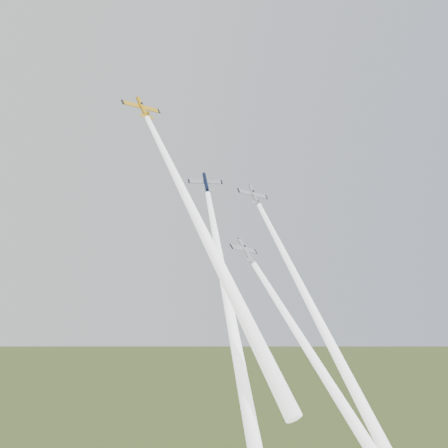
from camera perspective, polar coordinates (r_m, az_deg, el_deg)
plane_yellow at (r=114.53m, az=-8.30°, el=11.62°), size 9.46×7.88×7.53m
smoke_trail_yellow at (r=89.88m, az=-1.96°, el=-1.18°), size 11.00×41.23×51.70m
plane_navy at (r=109.92m, az=-1.87°, el=4.23°), size 7.65×6.36×6.12m
smoke_trail_navy at (r=85.53m, az=1.09°, el=-11.52°), size 10.94×42.67×53.49m
plane_silver_right at (r=122.22m, az=3.04°, el=2.98°), size 7.88×6.34×7.42m
smoke_trail_silver_right at (r=101.10m, az=10.73°, el=-11.75°), size 6.58×45.61×56.66m
plane_silver_low at (r=100.56m, az=2.19°, el=-2.69°), size 7.83×7.26×6.43m
smoke_trail_silver_low at (r=89.74m, az=11.90°, el=-17.42°), size 15.32×34.68×44.93m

